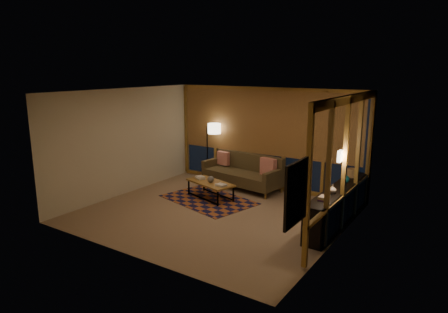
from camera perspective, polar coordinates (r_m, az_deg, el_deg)
The scene contains 21 objects.
floor at distance 9.06m, azimuth -1.42°, elevation -8.07°, with size 5.50×5.00×0.01m, color #957F5F.
ceiling at distance 8.49m, azimuth -1.53°, elevation 9.23°, with size 5.50×5.00×0.01m, color white.
walls at distance 8.68m, azimuth -1.47°, elevation 0.30°, with size 5.51×5.01×2.70m.
window_wall_back at distance 10.72m, azimuth 5.97°, elevation 2.62°, with size 5.30×0.16×2.60m, color olive, non-canonical shape.
window_wall_right at distance 8.07m, azimuth 16.89°, elevation -1.20°, with size 0.16×3.70×2.60m, color olive, non-canonical shape.
wall_art at distance 5.80m, azimuth 10.19°, elevation -5.17°, with size 0.06×0.74×0.94m, color red, non-canonical shape.
wall_sconce at distance 7.91m, azimuth 16.25°, elevation 0.05°, with size 0.12×0.18×0.22m, color #FCEAC3, non-canonical shape.
sofa at distance 10.77m, azimuth 2.59°, elevation -2.20°, with size 2.19×0.88×0.89m, color brown, non-canonical shape.
pillow_left at distance 11.34m, azimuth -0.10°, elevation -0.44°, with size 0.38×0.13×0.38m, color #B50F13, non-canonical shape.
pillow_right at distance 10.41m, azimuth 6.34°, elevation -1.49°, with size 0.46×0.15×0.46m, color #B50F13, non-canonical shape.
area_rug at distance 9.92m, azimuth -2.24°, elevation -6.18°, with size 2.20×1.46×0.01m, color #9C5227.
coffee_table at distance 9.98m, azimuth -1.95°, elevation -4.82°, with size 1.28×0.58×0.43m, color olive, non-canonical shape.
book_stack_a at distance 10.17m, azimuth -3.45°, elevation -3.02°, with size 0.26×0.21×0.08m, color silver, non-canonical shape.
book_stack_b at distance 9.57m, azimuth -0.39°, elevation -4.07°, with size 0.26×0.21×0.05m, color silver, non-canonical shape.
ceramic_pot at distance 9.85m, azimuth -1.91°, elevation -3.25°, with size 0.17×0.17×0.17m, color #333333.
floor_lamp at distance 11.64m, azimuth -2.41°, elevation 0.90°, with size 0.56×0.37×1.68m, color black, non-canonical shape.
bookshelf at distance 8.76m, azimuth 16.05°, elevation -6.65°, with size 0.40×3.07×0.77m, color black, non-canonical shape.
basket at distance 9.53m, azimuth 17.88°, elevation -2.23°, with size 0.25×0.25×0.19m, color #A27E4C.
teal_bowl at distance 8.96m, azimuth 16.94°, elevation -3.13°, with size 0.18×0.18×0.18m, color #135F5F.
vase at distance 8.18m, azimuth 15.23°, elevation -4.52°, with size 0.16×0.16×0.17m, color tan.
shelf_book_stack at distance 7.77m, azimuth 14.10°, elevation -5.79°, with size 0.15×0.22×0.06m, color silver, non-canonical shape.
Camera 1 is at (4.85, -6.95, 3.21)m, focal length 32.00 mm.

